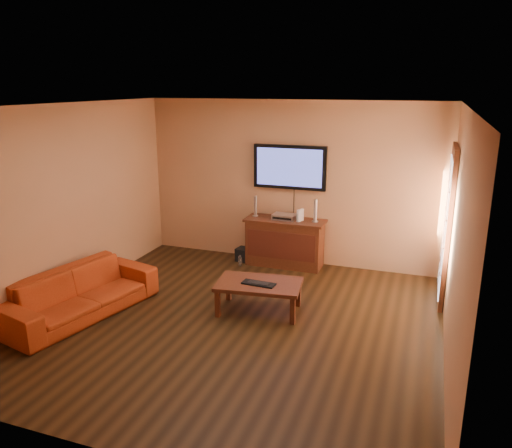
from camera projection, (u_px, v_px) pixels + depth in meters
The scene contains 14 objects.
ground_plane at pixel (235, 323), 6.36m from camera, with size 5.00×5.00×0.00m, color black.
room_walls at pixel (252, 184), 6.47m from camera, with size 5.00×5.00×5.00m.
french_door at pixel (447, 227), 6.82m from camera, with size 0.07×1.02×2.22m.
media_console at pixel (285, 242), 8.29m from camera, with size 1.32×0.50×0.79m.
television at pixel (290, 167), 8.14m from camera, with size 1.22×0.08×0.72m.
coffee_table at pixel (259, 286), 6.59m from camera, with size 1.18×0.80×0.41m.
sofa at pixel (79, 286), 6.49m from camera, with size 2.07×0.60×0.81m, color #A63612.
speaker_left at pixel (255, 207), 8.34m from camera, with size 0.10×0.10×0.35m.
speaker_right at pixel (315, 212), 8.00m from camera, with size 0.10×0.10×0.37m.
av_receiver at pixel (284, 217), 8.19m from camera, with size 0.37×0.27×0.08m, color silver.
game_console at pixel (300, 215), 8.05m from camera, with size 0.04×0.15×0.20m, color white.
subwoofer at pixel (244, 254), 8.57m from camera, with size 0.22×0.22×0.22m, color black.
bottle at pixel (240, 261), 8.33m from camera, with size 0.06×0.06×0.19m.
keyboard at pixel (259, 283), 6.52m from camera, with size 0.45×0.19×0.03m.
Camera 1 is at (2.18, -5.35, 2.95)m, focal length 35.00 mm.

